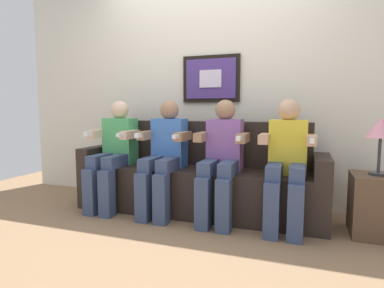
{
  "coord_description": "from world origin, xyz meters",
  "views": [
    {
      "loc": [
        0.99,
        -2.61,
        1.01
      ],
      "look_at": [
        0.0,
        0.15,
        0.7
      ],
      "focal_mm": 29.66,
      "sensor_mm": 36.0,
      "label": 1
    }
  ],
  "objects_px": {
    "person_rightmost": "(287,159)",
    "couch": "(198,181)",
    "person_left_center": "(165,153)",
    "side_table_right": "(378,206)",
    "person_right_center": "(222,155)",
    "person_leftmost": "(114,150)",
    "table_lamp": "(381,130)"
  },
  "relations": [
    {
      "from": "person_rightmost",
      "to": "couch",
      "type": "bearing_deg",
      "value": 168.83
    },
    {
      "from": "person_left_center",
      "to": "side_table_right",
      "type": "bearing_deg",
      "value": 1.91
    },
    {
      "from": "couch",
      "to": "person_left_center",
      "type": "relative_size",
      "value": 2.18
    },
    {
      "from": "person_left_center",
      "to": "person_right_center",
      "type": "bearing_deg",
      "value": 0.05
    },
    {
      "from": "couch",
      "to": "person_leftmost",
      "type": "distance_m",
      "value": 0.92
    },
    {
      "from": "couch",
      "to": "person_rightmost",
      "type": "xyz_separation_m",
      "value": [
        0.85,
        -0.17,
        0.29
      ]
    },
    {
      "from": "table_lamp",
      "to": "side_table_right",
      "type": "bearing_deg",
      "value": -5.82
    },
    {
      "from": "person_rightmost",
      "to": "table_lamp",
      "type": "relative_size",
      "value": 2.41
    },
    {
      "from": "couch",
      "to": "person_rightmost",
      "type": "distance_m",
      "value": 0.92
    },
    {
      "from": "side_table_right",
      "to": "person_leftmost",
      "type": "bearing_deg",
      "value": -178.54
    },
    {
      "from": "couch",
      "to": "person_rightmost",
      "type": "bearing_deg",
      "value": -11.17
    },
    {
      "from": "person_leftmost",
      "to": "person_rightmost",
      "type": "relative_size",
      "value": 1.0
    },
    {
      "from": "table_lamp",
      "to": "person_leftmost",
      "type": "bearing_deg",
      "value": -178.51
    },
    {
      "from": "couch",
      "to": "table_lamp",
      "type": "height_order",
      "value": "table_lamp"
    },
    {
      "from": "person_leftmost",
      "to": "person_right_center",
      "type": "height_order",
      "value": "same"
    },
    {
      "from": "couch",
      "to": "person_leftmost",
      "type": "bearing_deg",
      "value": -168.79
    },
    {
      "from": "person_leftmost",
      "to": "person_left_center",
      "type": "bearing_deg",
      "value": 0.0
    },
    {
      "from": "person_leftmost",
      "to": "table_lamp",
      "type": "bearing_deg",
      "value": 1.49
    },
    {
      "from": "person_right_center",
      "to": "table_lamp",
      "type": "distance_m",
      "value": 1.29
    },
    {
      "from": "person_leftmost",
      "to": "person_right_center",
      "type": "distance_m",
      "value": 1.14
    },
    {
      "from": "person_left_center",
      "to": "person_right_center",
      "type": "xyz_separation_m",
      "value": [
        0.57,
        0.0,
        -0.0
      ]
    },
    {
      "from": "person_right_center",
      "to": "person_rightmost",
      "type": "height_order",
      "value": "same"
    },
    {
      "from": "person_leftmost",
      "to": "person_left_center",
      "type": "height_order",
      "value": "same"
    },
    {
      "from": "person_rightmost",
      "to": "person_left_center",
      "type": "bearing_deg",
      "value": -179.98
    },
    {
      "from": "person_right_center",
      "to": "table_lamp",
      "type": "relative_size",
      "value": 2.41
    },
    {
      "from": "person_left_center",
      "to": "couch",
      "type": "bearing_deg",
      "value": 30.72
    },
    {
      "from": "table_lamp",
      "to": "person_left_center",
      "type": "bearing_deg",
      "value": -178.05
    },
    {
      "from": "person_leftmost",
      "to": "person_rightmost",
      "type": "xyz_separation_m",
      "value": [
        1.7,
        0.0,
        -0.0
      ]
    },
    {
      "from": "person_left_center",
      "to": "side_table_right",
      "type": "xyz_separation_m",
      "value": [
        1.84,
        0.06,
        -0.36
      ]
    },
    {
      "from": "person_rightmost",
      "to": "table_lamp",
      "type": "height_order",
      "value": "person_rightmost"
    },
    {
      "from": "person_right_center",
      "to": "table_lamp",
      "type": "xyz_separation_m",
      "value": [
        1.26,
        0.06,
        0.25
      ]
    },
    {
      "from": "side_table_right",
      "to": "table_lamp",
      "type": "bearing_deg",
      "value": 174.18
    }
  ]
}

